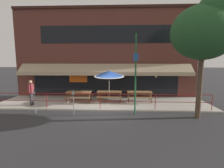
{
  "coord_description": "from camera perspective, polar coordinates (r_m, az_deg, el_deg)",
  "views": [
    {
      "loc": [
        1.24,
        -10.41,
        3.21
      ],
      "look_at": [
        0.69,
        1.6,
        1.5
      ],
      "focal_mm": 28.0,
      "sensor_mm": 36.0,
      "label": 1
    }
  ],
  "objects": [
    {
      "name": "restaurant_building",
      "position": [
        14.69,
        -2.26,
        9.92
      ],
      "size": [
        15.0,
        1.6,
        7.41
      ],
      "color": "brown",
      "rests_on": "ground"
    },
    {
      "name": "parking_meter_near",
      "position": [
        11.25,
        -23.9,
        -3.16
      ],
      "size": [
        0.15,
        0.16,
        1.42
      ],
      "color": "gray",
      "rests_on": "ground"
    },
    {
      "name": "street_tree_curbside",
      "position": [
        10.53,
        28.36,
        15.55
      ],
      "size": [
        3.32,
        2.99,
        6.49
      ],
      "color": "brown",
      "rests_on": "ground"
    },
    {
      "name": "pedestrian_walking",
      "position": [
        13.02,
        -24.93,
        -2.18
      ],
      "size": [
        0.28,
        0.62,
        1.71
      ],
      "color": "#333338",
      "rests_on": "patio_deck"
    },
    {
      "name": "parking_meter_far",
      "position": [
        10.47,
        -12.51,
        -3.45
      ],
      "size": [
        0.15,
        0.16,
        1.42
      ],
      "color": "gray",
      "rests_on": "ground"
    },
    {
      "name": "patio_deck",
      "position": [
        12.86,
        -3.01,
        -6.14
      ],
      "size": [
        15.0,
        4.0,
        0.1
      ],
      "primitive_type": "cube",
      "color": "#ADA89E",
      "rests_on": "ground"
    },
    {
      "name": "picnic_table_right",
      "position": [
        12.94,
        8.98,
        -3.16
      ],
      "size": [
        1.8,
        1.42,
        0.76
      ],
      "color": "brown",
      "rests_on": "patio_deck"
    },
    {
      "name": "ground_plane",
      "position": [
        10.96,
        -4.04,
        -8.95
      ],
      "size": [
        120.0,
        120.0,
        0.0
      ],
      "primitive_type": "plane",
      "color": "#2D2D30"
    },
    {
      "name": "patio_umbrella_centre",
      "position": [
        12.44,
        -0.96,
        3.35
      ],
      "size": [
        2.14,
        2.14,
        2.38
      ],
      "color": "#B7B2A8",
      "rests_on": "patio_deck"
    },
    {
      "name": "patio_railing",
      "position": [
        11.04,
        -3.9,
        -4.53
      ],
      "size": [
        13.84,
        0.04,
        0.97
      ],
      "color": "maroon",
      "rests_on": "patio_deck"
    },
    {
      "name": "street_sign_pole",
      "position": [
        10.03,
        7.69,
        3.25
      ],
      "size": [
        0.28,
        0.09,
        4.63
      ],
      "color": "#1E6033",
      "rests_on": "ground"
    },
    {
      "name": "picnic_table_left",
      "position": [
        12.97,
        -10.78,
        -3.18
      ],
      "size": [
        1.8,
        1.42,
        0.76
      ],
      "color": "brown",
      "rests_on": "patio_deck"
    },
    {
      "name": "picnic_table_centre",
      "position": [
        12.91,
        -0.87,
        -3.08
      ],
      "size": [
        1.8,
        1.42,
        0.76
      ],
      "color": "brown",
      "rests_on": "patio_deck"
    }
  ]
}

